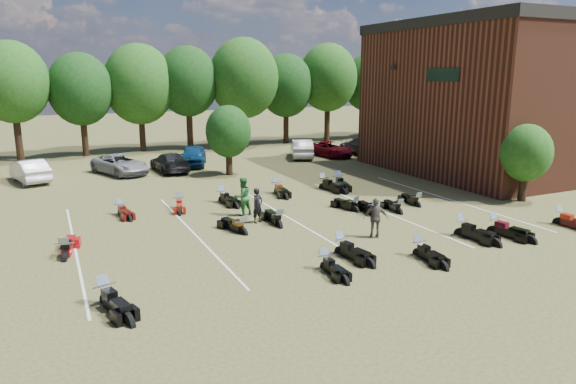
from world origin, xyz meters
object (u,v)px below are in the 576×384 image
person_grey (376,218)px  motorcycle_14 (121,214)px  car_4 (193,156)px  motorcycle_3 (418,256)px  motorcycle_7 (66,259)px  person_green (243,197)px  person_black (258,206)px  motorcycle_0 (106,305)px

person_grey → motorcycle_14: bearing=-10.3°
car_4 → motorcycle_3: size_ratio=2.17×
person_grey → motorcycle_7: size_ratio=0.75×
car_4 → person_green: bearing=-76.7°
person_green → person_black: bearing=85.0°
motorcycle_3 → motorcycle_7: size_ratio=0.91×
car_4 → motorcycle_0: bearing=-92.2°
motorcycle_7 → car_4: bearing=-107.2°
person_black → motorcycle_0: bearing=-166.0°
person_grey → motorcycle_0: size_ratio=0.74×
person_green → person_grey: size_ratio=1.10×
person_grey → motorcycle_3: (0.19, -2.72, -0.89)m
car_4 → person_green: size_ratio=2.37×
motorcycle_0 → motorcycle_3: size_ratio=1.11×
person_black → person_green: size_ratio=0.87×
person_grey → motorcycle_0: person_grey is taller
person_black → car_4: bearing=59.6°
person_green → person_grey: (4.02, -5.90, -0.09)m
person_grey → motorcycle_14: person_grey is taller
motorcycle_3 → motorcycle_14: size_ratio=1.05×
car_4 → motorcycle_0: 25.04m
person_grey → motorcycle_0: bearing=41.9°
car_4 → motorcycle_7: 21.00m
person_green → motorcycle_3: person_green is taller
person_green → motorcycle_0: bearing=34.6°
person_black → person_grey: 5.80m
motorcycle_14 → person_black: bearing=-46.3°
person_grey → motorcycle_7: person_grey is taller
person_green → motorcycle_0: person_green is taller
car_4 → motorcycle_3: car_4 is taller
car_4 → motorcycle_14: 14.47m
person_grey → motorcycle_14: size_ratio=0.87×
car_4 → motorcycle_14: bearing=-100.8°
car_4 → person_black: bearing=-75.5°
person_black → motorcycle_14: person_black is taller
motorcycle_0 → motorcycle_7: motorcycle_0 is taller
motorcycle_3 → motorcycle_7: motorcycle_7 is taller
motorcycle_0 → motorcycle_3: (11.75, -0.65, 0.00)m
motorcycle_7 → person_grey: bearing=178.7°
motorcycle_0 → car_4: bearing=53.2°
person_green → motorcycle_14: person_green is taller
motorcycle_3 → motorcycle_14: 15.11m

